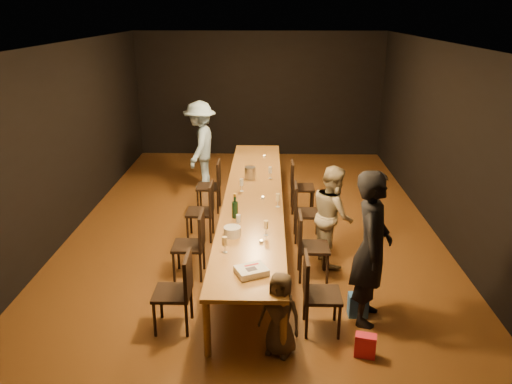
{
  "coord_description": "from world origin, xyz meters",
  "views": [
    {
      "loc": [
        0.22,
        -7.29,
        3.49
      ],
      "look_at": [
        0.06,
        -0.54,
        1.0
      ],
      "focal_mm": 35.0,
      "sensor_mm": 36.0,
      "label": 1
    }
  ],
  "objects_px": {
    "chair_right_1": "(313,246)",
    "chair_left_2": "(200,211)",
    "woman_tan": "(332,215)",
    "champagne_bottle": "(235,206)",
    "chair_left_0": "(172,292)",
    "woman_birthday": "(371,248)",
    "chair_right_2": "(307,212)",
    "man_blue": "(200,145)",
    "child": "(280,314)",
    "birthday_cake": "(251,271)",
    "chair_right_3": "(302,187)",
    "ice_bucket": "(250,173)",
    "plate_stack": "(232,231)",
    "chair_left_3": "(209,186)",
    "chair_right_0": "(322,294)",
    "chair_left_1": "(188,245)",
    "table": "(253,198)"
  },
  "relations": [
    {
      "from": "chair_right_1",
      "to": "chair_left_2",
      "type": "relative_size",
      "value": 1.0
    },
    {
      "from": "woman_tan",
      "to": "champagne_bottle",
      "type": "height_order",
      "value": "woman_tan"
    },
    {
      "from": "chair_left_0",
      "to": "woman_birthday",
      "type": "height_order",
      "value": "woman_birthday"
    },
    {
      "from": "chair_right_2",
      "to": "woman_tan",
      "type": "height_order",
      "value": "woman_tan"
    },
    {
      "from": "man_blue",
      "to": "child",
      "type": "height_order",
      "value": "man_blue"
    },
    {
      "from": "chair_left_2",
      "to": "woman_birthday",
      "type": "distance_m",
      "value": 3.16
    },
    {
      "from": "chair_right_1",
      "to": "champagne_bottle",
      "type": "distance_m",
      "value": 1.21
    },
    {
      "from": "chair_right_1",
      "to": "child",
      "type": "bearing_deg",
      "value": -16.71
    },
    {
      "from": "man_blue",
      "to": "champagne_bottle",
      "type": "relative_size",
      "value": 4.96
    },
    {
      "from": "chair_left_0",
      "to": "birthday_cake",
      "type": "bearing_deg",
      "value": -94.25
    },
    {
      "from": "chair_right_3",
      "to": "man_blue",
      "type": "xyz_separation_m",
      "value": [
        -2.0,
        1.29,
        0.42
      ]
    },
    {
      "from": "chair_right_2",
      "to": "ice_bucket",
      "type": "height_order",
      "value": "ice_bucket"
    },
    {
      "from": "chair_right_1",
      "to": "chair_right_3",
      "type": "bearing_deg",
      "value": 180.0
    },
    {
      "from": "plate_stack",
      "to": "chair_left_0",
      "type": "bearing_deg",
      "value": -124.8
    },
    {
      "from": "plate_stack",
      "to": "birthday_cake",
      "type": "bearing_deg",
      "value": -73.98
    },
    {
      "from": "chair_left_3",
      "to": "man_blue",
      "type": "distance_m",
      "value": 1.39
    },
    {
      "from": "chair_left_0",
      "to": "champagne_bottle",
      "type": "relative_size",
      "value": 2.6
    },
    {
      "from": "chair_right_0",
      "to": "chair_left_1",
      "type": "height_order",
      "value": "same"
    },
    {
      "from": "man_blue",
      "to": "champagne_bottle",
      "type": "bearing_deg",
      "value": 21.36
    },
    {
      "from": "chair_right_1",
      "to": "chair_right_3",
      "type": "relative_size",
      "value": 1.0
    },
    {
      "from": "chair_left_1",
      "to": "woman_tan",
      "type": "distance_m",
      "value": 2.08
    },
    {
      "from": "woman_birthday",
      "to": "child",
      "type": "relative_size",
      "value": 1.95
    },
    {
      "from": "chair_left_3",
      "to": "child",
      "type": "bearing_deg",
      "value": -163.19
    },
    {
      "from": "chair_right_1",
      "to": "man_blue",
      "type": "height_order",
      "value": "man_blue"
    },
    {
      "from": "chair_right_1",
      "to": "chair_left_0",
      "type": "xyz_separation_m",
      "value": [
        -1.7,
        -1.2,
        0.0
      ]
    },
    {
      "from": "chair_right_2",
      "to": "birthday_cake",
      "type": "relative_size",
      "value": 2.28
    },
    {
      "from": "chair_right_1",
      "to": "chair_right_2",
      "type": "relative_size",
      "value": 1.0
    },
    {
      "from": "woman_tan",
      "to": "chair_left_1",
      "type": "bearing_deg",
      "value": 95.17
    },
    {
      "from": "woman_birthday",
      "to": "plate_stack",
      "type": "distance_m",
      "value": 1.77
    },
    {
      "from": "man_blue",
      "to": "chair_left_0",
      "type": "bearing_deg",
      "value": 9.66
    },
    {
      "from": "chair_left_2",
      "to": "man_blue",
      "type": "relative_size",
      "value": 0.52
    },
    {
      "from": "chair_left_1",
      "to": "man_blue",
      "type": "xyz_separation_m",
      "value": [
        -0.3,
        3.69,
        0.42
      ]
    },
    {
      "from": "chair_right_1",
      "to": "chair_right_3",
      "type": "distance_m",
      "value": 2.4
    },
    {
      "from": "table",
      "to": "chair_right_0",
      "type": "bearing_deg",
      "value": -70.5
    },
    {
      "from": "chair_right_2",
      "to": "chair_left_2",
      "type": "xyz_separation_m",
      "value": [
        -1.7,
        0.0,
        0.0
      ]
    },
    {
      "from": "woman_birthday",
      "to": "champagne_bottle",
      "type": "xyz_separation_m",
      "value": [
        -1.64,
        1.25,
        0.0
      ]
    },
    {
      "from": "chair_right_0",
      "to": "woman_birthday",
      "type": "height_order",
      "value": "woman_birthday"
    },
    {
      "from": "birthday_cake",
      "to": "champagne_bottle",
      "type": "relative_size",
      "value": 1.14
    },
    {
      "from": "chair_left_0",
      "to": "woman_tan",
      "type": "distance_m",
      "value": 2.63
    },
    {
      "from": "table",
      "to": "chair_left_0",
      "type": "relative_size",
      "value": 6.45
    },
    {
      "from": "man_blue",
      "to": "plate_stack",
      "type": "xyz_separation_m",
      "value": [
        0.93,
        -3.99,
        -0.07
      ]
    },
    {
      "from": "chair_right_3",
      "to": "chair_left_1",
      "type": "relative_size",
      "value": 1.0
    },
    {
      "from": "man_blue",
      "to": "birthday_cake",
      "type": "distance_m",
      "value": 5.1
    },
    {
      "from": "chair_left_1",
      "to": "man_blue",
      "type": "relative_size",
      "value": 0.52
    },
    {
      "from": "chair_right_1",
      "to": "ice_bucket",
      "type": "height_order",
      "value": "ice_bucket"
    },
    {
      "from": "plate_stack",
      "to": "chair_right_2",
      "type": "bearing_deg",
      "value": 54.38
    },
    {
      "from": "chair_left_1",
      "to": "woman_tan",
      "type": "xyz_separation_m",
      "value": [
        2.0,
        0.49,
        0.26
      ]
    },
    {
      "from": "chair_left_3",
      "to": "champagne_bottle",
      "type": "distance_m",
      "value": 2.24
    },
    {
      "from": "ice_bucket",
      "to": "chair_right_2",
      "type": "bearing_deg",
      "value": -40.95
    },
    {
      "from": "chair_left_0",
      "to": "chair_right_2",
      "type": "bearing_deg",
      "value": -35.31
    }
  ]
}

